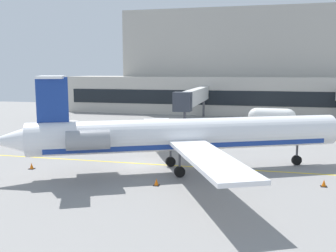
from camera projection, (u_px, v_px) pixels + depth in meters
ground at (141, 165)px, 35.64m from camera, size 120.00×120.00×0.11m
terminal_building at (237, 73)px, 77.95m from camera, size 73.22×12.21×21.06m
jet_bridge_east at (194, 97)px, 61.56m from camera, size 2.40×23.05×5.78m
regional_jet at (185, 135)px, 32.91m from camera, size 30.50×25.63×8.31m
baggage_tug at (76, 128)px, 52.39m from camera, size 2.48×3.44×1.92m
pushback_tractor at (193, 128)px, 51.91m from camera, size 3.62×2.59×1.93m
fuel_tank at (272, 116)px, 59.34m from camera, size 7.21×2.76×2.87m
safety_cone_alpha at (156, 182)px, 29.17m from camera, size 0.47×0.47×0.55m
safety_cone_bravo at (92, 145)px, 43.46m from camera, size 0.47×0.47×0.55m
safety_cone_charlie at (324, 183)px, 28.90m from camera, size 0.47×0.47×0.55m
safety_cone_delta at (32, 166)px, 34.06m from camera, size 0.47×0.47×0.55m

